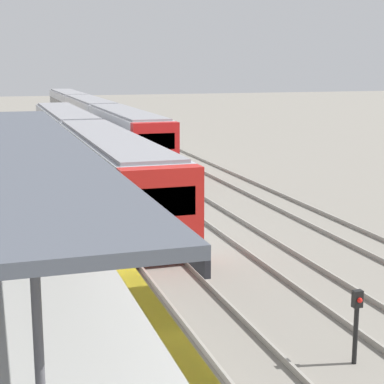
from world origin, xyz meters
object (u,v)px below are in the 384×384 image
at_px(person_on_platform, 85,222).
at_px(train_far, 90,115).
at_px(train_near, 84,146).
at_px(signal_post_near, 356,318).

relative_size(person_on_platform, train_far, 0.04).
bearing_deg(train_near, signal_post_near, -84.88).
relative_size(train_near, signal_post_near, 20.12).
height_order(person_on_platform, train_near, train_near).
distance_m(person_on_platform, train_near, 17.51).
distance_m(train_far, signal_post_near, 44.95).
relative_size(person_on_platform, signal_post_near, 1.04).
distance_m(train_near, train_far, 21.84).
relative_size(train_far, signal_post_near, 28.43).
bearing_deg(person_on_platform, train_near, 81.70).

